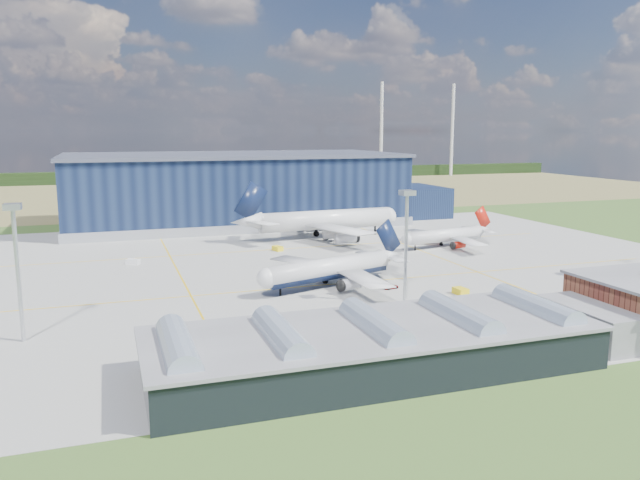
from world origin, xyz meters
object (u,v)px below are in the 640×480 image
(gse_tug_b, at_px, (460,291))
(gse_cart_b, at_px, (133,262))
(gse_van_a, at_px, (561,308))
(car_b, at_px, (304,344))
(light_mast_west, at_px, (16,250))
(car_a, at_px, (390,286))
(gse_tug_a, at_px, (417,327))
(gse_tug_c, at_px, (278,248))
(airliner_navy, at_px, (329,258))
(hangar, at_px, (241,192))
(airstair, at_px, (422,322))
(light_mast_center, at_px, (406,228))
(airliner_red, at_px, (444,229))
(gse_cart_a, at_px, (356,272))
(airliner_widebody, at_px, (326,210))

(gse_tug_b, distance_m, gse_cart_b, 84.50)
(gse_van_a, xyz_separation_m, car_b, (-52.07, -2.00, -0.45))
(light_mast_west, distance_m, car_a, 74.90)
(gse_tug_a, height_order, gse_tug_c, gse_tug_c)
(airliner_navy, relative_size, gse_tug_a, 12.87)
(gse_tug_b, bearing_deg, gse_tug_a, -141.04)
(hangar, xyz_separation_m, gse_cart_b, (-42.96, -67.71, -10.90))
(gse_cart_b, distance_m, airstair, 86.13)
(light_mast_west, bearing_deg, gse_cart_b, 70.83)
(light_mast_center, distance_m, gse_tug_a, 22.50)
(gse_cart_b, bearing_deg, car_b, -134.68)
(airliner_red, relative_size, gse_cart_a, 12.97)
(airliner_navy, bearing_deg, gse_cart_a, -155.86)
(airstair, bearing_deg, gse_tug_b, 55.32)
(airliner_navy, xyz_separation_m, car_a, (12.31, -6.14, -6.06))
(airstair, xyz_separation_m, car_a, (7.05, 27.86, -0.82))
(light_mast_center, height_order, car_a, light_mast_center)
(car_a, height_order, car_b, car_b)
(light_mast_west, distance_m, gse_tug_b, 85.89)
(car_b, bearing_deg, light_mast_west, 86.04)
(gse_tug_a, bearing_deg, airliner_red, 34.72)
(airliner_navy, bearing_deg, airliner_red, -162.95)
(light_mast_west, height_order, car_a, light_mast_west)
(gse_cart_a, bearing_deg, light_mast_center, -67.16)
(airliner_red, height_order, gse_tug_b, airliner_red)
(gse_tug_a, xyz_separation_m, gse_van_a, (30.70, 0.00, 0.43))
(airliner_widebody, distance_m, gse_cart_b, 65.61)
(light_mast_west, bearing_deg, gse_van_a, -9.56)
(airliner_widebody, bearing_deg, gse_tug_c, -145.54)
(light_mast_center, distance_m, gse_cart_a, 31.04)
(gse_van_a, bearing_deg, airliner_navy, 59.34)
(light_mast_west, xyz_separation_m, airliner_widebody, (81.11, 78.95, -6.10))
(hangar, relative_size, gse_tug_a, 45.52)
(airliner_red, xyz_separation_m, car_a, (-36.57, -40.14, -5.02))
(airliner_navy, distance_m, gse_cart_a, 15.14)
(airliner_red, bearing_deg, gse_van_a, 67.86)
(gse_tug_a, bearing_deg, airstair, -21.97)
(airliner_red, bearing_deg, airliner_widebody, -54.52)
(gse_tug_b, xyz_separation_m, car_b, (-41.60, -20.77, -0.08))
(airliner_widebody, bearing_deg, gse_cart_b, -163.83)
(gse_cart_b, relative_size, airstair, 0.72)
(light_mast_west, xyz_separation_m, gse_van_a, (95.05, -16.00, -14.34))
(airliner_navy, height_order, gse_tug_c, airliner_navy)
(car_b, bearing_deg, light_mast_center, -37.57)
(airliner_widebody, xyz_separation_m, car_a, (-8.65, -67.10, -8.70))
(hangar, bearing_deg, gse_tug_b, -79.89)
(airliner_navy, height_order, gse_tug_a, airliner_navy)
(gse_tug_b, height_order, airstair, airstair)
(airstair, relative_size, car_a, 1.23)
(hangar, distance_m, gse_tug_a, 141.24)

